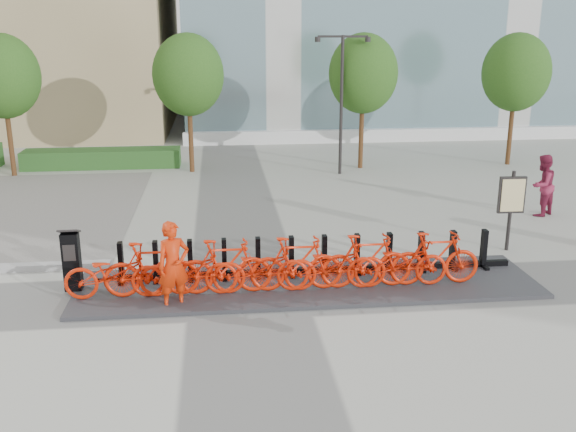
{
  "coord_description": "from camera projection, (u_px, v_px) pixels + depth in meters",
  "views": [
    {
      "loc": [
        -0.5,
        -12.09,
        5.19
      ],
      "look_at": [
        1.0,
        1.5,
        1.2
      ],
      "focal_mm": 40.0,
      "sensor_mm": 36.0,
      "label": 1
    }
  ],
  "objects": [
    {
      "name": "ground",
      "position": [
        247.0,
        295.0,
        13.04
      ],
      "size": [
        120.0,
        120.0,
        0.0
      ],
      "primitive_type": "plane",
      "color": "#9C9C93"
    },
    {
      "name": "hedge_b",
      "position": [
        102.0,
        158.0,
        25.01
      ],
      "size": [
        6.0,
        1.2,
        0.7
      ],
      "primitive_type": "cube",
      "color": "#325F23",
      "rests_on": "ground"
    },
    {
      "name": "bike_3",
      "position": [
        225.0,
        266.0,
        12.77
      ],
      "size": [
        1.89,
        0.53,
        1.14
      ],
      "primitive_type": "imported",
      "rotation": [
        0.0,
        0.0,
        1.57
      ],
      "color": "red",
      "rests_on": "dock_pad"
    },
    {
      "name": "bike_7",
      "position": [
        366.0,
        261.0,
        13.07
      ],
      "size": [
        1.89,
        0.53,
        1.14
      ],
      "primitive_type": "imported",
      "rotation": [
        0.0,
        0.0,
        1.57
      ],
      "color": "red",
      "rests_on": "dock_pad"
    },
    {
      "name": "bike_0",
      "position": [
        114.0,
        273.0,
        12.56
      ],
      "size": [
        1.95,
        0.68,
        1.02
      ],
      "primitive_type": "imported",
      "rotation": [
        0.0,
        0.0,
        1.57
      ],
      "color": "red",
      "rests_on": "dock_pad"
    },
    {
      "name": "streetlamp",
      "position": [
        342.0,
        89.0,
        23.08
      ],
      "size": [
        2.0,
        0.2,
        5.0
      ],
      "color": "black",
      "rests_on": "ground"
    },
    {
      "name": "bike_8",
      "position": [
        401.0,
        262.0,
        13.16
      ],
      "size": [
        1.95,
        0.68,
        1.02
      ],
      "primitive_type": "imported",
      "rotation": [
        0.0,
        0.0,
        1.57
      ],
      "color": "red",
      "rests_on": "dock_pad"
    },
    {
      "name": "pedestrian",
      "position": [
        542.0,
        185.0,
        18.38
      ],
      "size": [
        1.09,
        1.04,
        1.78
      ],
      "primitive_type": "imported",
      "rotation": [
        0.0,
        0.0,
        3.72
      ],
      "color": "maroon",
      "rests_on": "ground"
    },
    {
      "name": "tree_3",
      "position": [
        516.0,
        73.0,
        24.65
      ],
      "size": [
        2.6,
        2.6,
        5.1
      ],
      "color": "brown",
      "rests_on": "ground"
    },
    {
      "name": "bike_5",
      "position": [
        296.0,
        264.0,
        12.92
      ],
      "size": [
        1.89,
        0.53,
        1.14
      ],
      "primitive_type": "imported",
      "rotation": [
        0.0,
        0.0,
        1.57
      ],
      "color": "red",
      "rests_on": "dock_pad"
    },
    {
      "name": "map_sign",
      "position": [
        512.0,
        198.0,
        15.32
      ],
      "size": [
        0.65,
        0.13,
        1.97
      ],
      "rotation": [
        0.0,
        0.0,
        -0.03
      ],
      "color": "black",
      "rests_on": "ground"
    },
    {
      "name": "bike_4",
      "position": [
        261.0,
        268.0,
        12.86
      ],
      "size": [
        1.95,
        0.68,
        1.02
      ],
      "primitive_type": "imported",
      "rotation": [
        0.0,
        0.0,
        1.57
      ],
      "color": "red",
      "rests_on": "dock_pad"
    },
    {
      "name": "dock_pad",
      "position": [
        308.0,
        284.0,
        13.46
      ],
      "size": [
        9.6,
        2.4,
        0.08
      ],
      "primitive_type": "cube",
      "color": "#313236",
      "rests_on": "ground"
    },
    {
      "name": "tree_2",
      "position": [
        363.0,
        74.0,
        24.02
      ],
      "size": [
        2.6,
        2.6,
        5.1
      ],
      "color": "brown",
      "rests_on": "ground"
    },
    {
      "name": "bike_9",
      "position": [
        435.0,
        258.0,
        13.22
      ],
      "size": [
        1.89,
        0.53,
        1.14
      ],
      "primitive_type": "imported",
      "rotation": [
        0.0,
        0.0,
        1.57
      ],
      "color": "red",
      "rests_on": "dock_pad"
    },
    {
      "name": "kiosk",
      "position": [
        72.0,
        260.0,
        12.94
      ],
      "size": [
        0.41,
        0.35,
        1.32
      ],
      "rotation": [
        0.0,
        0.0,
        0.02
      ],
      "color": "black",
      "rests_on": "dock_pad"
    },
    {
      "name": "bike_2",
      "position": [
        188.0,
        270.0,
        12.71
      ],
      "size": [
        1.95,
        0.68,
        1.02
      ],
      "primitive_type": "imported",
      "rotation": [
        0.0,
        0.0,
        1.57
      ],
      "color": "red",
      "rests_on": "dock_pad"
    },
    {
      "name": "worker_red",
      "position": [
        173.0,
        266.0,
        12.2
      ],
      "size": [
        0.75,
        0.64,
        1.73
      ],
      "primitive_type": "imported",
      "rotation": [
        0.0,
        0.0,
        0.43
      ],
      "color": "red",
      "rests_on": "ground"
    },
    {
      "name": "tree_1",
      "position": [
        188.0,
        75.0,
        23.33
      ],
      "size": [
        2.6,
        2.6,
        5.1
      ],
      "color": "brown",
      "rests_on": "ground"
    },
    {
      "name": "dock_rail_posts",
      "position": [
        308.0,
        256.0,
        13.78
      ],
      "size": [
        8.02,
        0.5,
        0.85
      ],
      "primitive_type": null,
      "color": "black",
      "rests_on": "dock_pad"
    },
    {
      "name": "bike_1",
      "position": [
        151.0,
        269.0,
        12.62
      ],
      "size": [
        1.89,
        0.53,
        1.14
      ],
      "primitive_type": "imported",
      "rotation": [
        0.0,
        0.0,
        1.57
      ],
      "color": "red",
      "rests_on": "dock_pad"
    },
    {
      "name": "bike_6",
      "position": [
        332.0,
        265.0,
        13.01
      ],
      "size": [
        1.95,
        0.68,
        1.02
      ],
      "primitive_type": "imported",
      "rotation": [
        0.0,
        0.0,
        1.57
      ],
      "color": "red",
      "rests_on": "dock_pad"
    },
    {
      "name": "tree_0",
      "position": [
        3.0,
        76.0,
        22.64
      ],
      "size": [
        2.6,
        2.6,
        5.1
      ],
      "color": "brown",
      "rests_on": "ground"
    }
  ]
}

